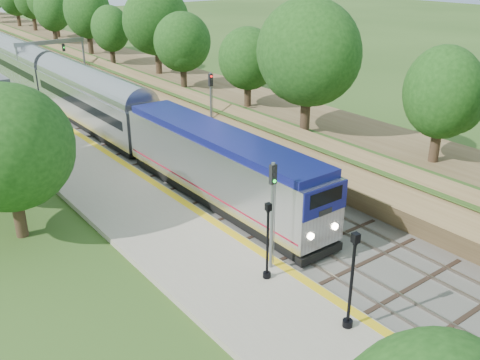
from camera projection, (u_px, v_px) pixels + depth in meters
ground at (423, 323)px, 24.64m from camera, size 320.00×320.00×0.00m
trackbed at (39, 84)px, 69.71m from camera, size 9.50×170.00×0.28m
platform at (155, 223)px, 33.40m from camera, size 6.40×68.00×0.38m
yellow_stripe at (193, 208)px, 34.91m from camera, size 0.55×68.00×0.01m
embankment at (98, 62)px, 73.63m from camera, size 10.64×170.00×11.70m
signal_gantry at (51, 52)px, 64.45m from camera, size 8.40×0.38×6.20m
trees_behind_platform at (23, 157)px, 31.80m from camera, size 7.82×53.32×7.21m
lamppost_mid at (351, 286)px, 23.03m from camera, size 0.46×0.46×4.69m
lamppost_far at (267, 245)px, 26.71m from camera, size 0.42×0.42×4.21m
signal_platform at (272, 205)px, 26.95m from camera, size 0.35×0.28×5.93m
signal_farside at (211, 102)px, 45.78m from camera, size 0.35×0.28×6.39m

